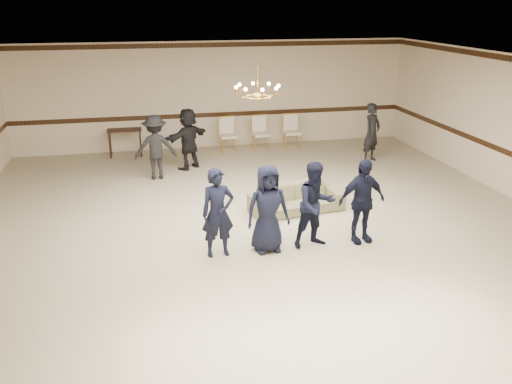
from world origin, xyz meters
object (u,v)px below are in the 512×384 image
chandelier (258,80)px  banquet_chair_left (228,135)px  settee (297,198)px  adult_mid (188,139)px  boy_a (218,213)px  banquet_chair_right (292,132)px  adult_left (155,147)px  banquet_chair_mid (260,134)px  console_table (125,143)px  boy_c (316,205)px  boy_b (268,209)px  adult_right (372,133)px  boy_d (362,201)px

chandelier → banquet_chair_left: chandelier is taller
settee → adult_mid: bearing=108.9°
boy_a → banquet_chair_right: (3.32, 6.77, -0.30)m
settee → adult_mid: size_ratio=1.22×
adult_left → banquet_chair_left: size_ratio=1.61×
boy_a → adult_mid: (0.02, 5.38, 0.02)m
adult_left → banquet_chair_right: adult_left is taller
adult_left → banquet_chair_right: 4.71m
banquet_chair_mid → banquet_chair_right: (1.00, 0.00, 0.00)m
console_table → chandelier: bearing=-64.0°
chandelier → boy_c: bearing=-64.3°
chandelier → console_table: 6.56m
boy_b → adult_right: bearing=45.5°
boy_a → boy_c: 1.80m
settee → console_table: console_table is taller
boy_c → console_table: bearing=106.3°
adult_left → adult_mid: bearing=-143.8°
boy_c → adult_left: (-2.68, 4.68, 0.02)m
chandelier → boy_c: size_ratio=0.58×
adult_left → console_table: 2.46m
banquet_chair_left → banquet_chair_mid: bearing=-5.3°
boy_c → banquet_chair_right: 6.95m
boy_c → banquet_chair_mid: size_ratio=1.58×
settee → chandelier: bearing=-177.7°
chandelier → adult_right: chandelier is taller
chandelier → adult_mid: size_ratio=0.57×
adult_mid → banquet_chair_right: adult_mid is taller
chandelier → adult_mid: 4.48m
boy_b → boy_a: bearing=175.7°
banquet_chair_right → boy_c: bearing=-100.6°
banquet_chair_right → console_table: (-5.00, 0.20, -0.10)m
boy_c → banquet_chair_right: bearing=67.1°
adult_left → boy_c: bearing=118.2°
boy_b → banquet_chair_right: bearing=66.0°
adult_right → banquet_chair_mid: (-2.80, 1.79, -0.31)m
boy_a → banquet_chair_left: (1.32, 6.77, -0.30)m
adult_right → settee: bearing=-166.4°
boy_c → console_table: size_ratio=1.67×
banquet_chair_mid → boy_d: bearing=-92.1°
adult_left → boy_d: bearing=125.8°
banquet_chair_left → adult_right: bearing=-30.6°
adult_left → boy_a: bearing=99.0°
chandelier → boy_c: chandelier is taller
adult_left → banquet_chair_right: bearing=-155.2°
adult_mid → banquet_chair_mid: bearing=173.7°
chandelier → adult_right: size_ratio=0.57×
boy_b → banquet_chair_mid: size_ratio=1.58×
banquet_chair_right → boy_b: bearing=-107.6°
console_table → banquet_chair_mid: bearing=-3.6°
banquet_chair_right → adult_right: bearing=-42.9°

